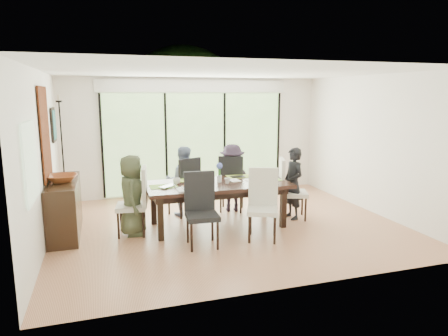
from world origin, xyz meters
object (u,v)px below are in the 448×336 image
object	(u,v)px
chair_far_right	(232,182)
person_left_end	(132,195)
laptop	(171,187)
bowl	(62,178)
table_top	(217,185)
cup_c	(258,176)
person_far_left	(183,181)
chair_near_right	(263,205)
cup_a	(177,181)
cup_b	(227,181)
vase	(219,179)
chair_left_end	(131,201)
chair_near_left	(202,210)
sideboard	(65,207)
chair_far_left	(183,186)
person_far_right	(232,178)
chair_right_end	(294,189)
person_right_end	(293,183)

from	to	relation	value
chair_far_right	person_left_end	bearing A→B (deg)	46.85
laptop	bowl	world-z (taller)	bowl
table_top	cup_c	distance (m)	0.81
chair_far_right	person_far_left	xyz separation A→B (m)	(-1.00, -0.02, 0.10)
bowl	person_far_left	bearing A→B (deg)	14.60
chair_near_right	cup_a	size ratio (longest dim) A/B	8.87
table_top	cup_b	distance (m)	0.20
chair_near_right	vase	xyz separation A→B (m)	(-0.45, 0.92, 0.27)
person_left_end	chair_left_end	bearing A→B (deg)	97.79
cup_a	chair_near_left	bearing A→B (deg)	-78.91
person_far_left	sideboard	distance (m)	2.17
chair_far_left	person_far_right	world-z (taller)	person_far_right
person_far_left	table_top	bearing A→B (deg)	128.45
chair_left_end	person_far_right	xyz separation A→B (m)	(2.05, 0.83, 0.10)
chair_left_end	laptop	size ratio (longest dim) A/B	3.33
chair_near_left	chair_near_right	xyz separation A→B (m)	(1.00, 0.00, 0.00)
chair_right_end	person_left_end	world-z (taller)	person_left_end
chair_far_left	chair_far_right	bearing A→B (deg)	155.08
chair_near_right	person_left_end	distance (m)	2.16
chair_far_right	person_right_end	distance (m)	1.26
sideboard	chair_far_right	bearing A→B (deg)	8.60
chair_near_left	cup_b	distance (m)	1.04
chair_right_end	cup_a	size ratio (longest dim) A/B	8.87
vase	cup_b	distance (m)	0.18
chair_right_end	cup_b	xyz separation A→B (m)	(-1.35, -0.10, 0.26)
sideboard	person_far_right	bearing A→B (deg)	8.24
chair_left_end	sideboard	xyz separation A→B (m)	(-1.06, 0.38, -0.12)
chair_near_left	cup_c	distance (m)	1.64
chair_near_right	chair_left_end	bearing A→B (deg)	-179.62
laptop	sideboard	world-z (taller)	sideboard
person_far_right	chair_near_right	bearing A→B (deg)	101.04
cup_b	sideboard	xyz separation A→B (m)	(-2.71, 0.48, -0.38)
person_far_left	chair_far_left	bearing A→B (deg)	-80.01
person_right_end	chair_left_end	bearing A→B (deg)	-96.72
table_top	person_far_left	size ratio (longest dim) A/B	1.86
person_far_right	cup_a	xyz separation A→B (m)	(-1.25, -0.68, 0.16)
vase	cup_a	world-z (taller)	vase
chair_near_right	person_far_left	distance (m)	1.95
table_top	laptop	size ratio (longest dim) A/B	7.27
chair_near_right	cup_c	world-z (taller)	chair_near_right
chair_left_end	chair_far_right	world-z (taller)	same
person_left_end	cup_c	world-z (taller)	person_left_end
chair_near_left	cup_a	bearing A→B (deg)	104.95
table_top	person_left_end	bearing A→B (deg)	180.00
vase	cup_a	distance (m)	0.76
chair_right_end	sideboard	bearing A→B (deg)	103.91
chair_right_end	person_far_left	bearing A→B (deg)	86.18
chair_left_end	chair_far_right	xyz separation A→B (m)	(2.05, 0.85, 0.00)
chair_far_right	cup_c	bearing A→B (deg)	132.57
cup_c	chair_near_left	bearing A→B (deg)	-143.27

